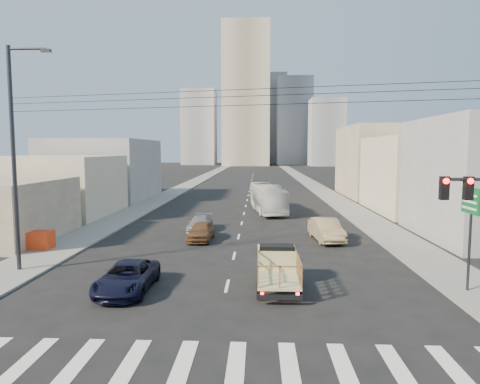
# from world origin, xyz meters

# --- Properties ---
(ground) EXTENTS (420.00, 420.00, 0.00)m
(ground) POSITION_xyz_m (0.00, 0.00, 0.00)
(ground) COLOR black
(ground) RESTS_ON ground
(sidewalk_left) EXTENTS (3.50, 180.00, 0.12)m
(sidewalk_left) POSITION_xyz_m (-11.75, 70.00, 0.06)
(sidewalk_left) COLOR slate
(sidewalk_left) RESTS_ON ground
(sidewalk_right) EXTENTS (3.50, 180.00, 0.12)m
(sidewalk_right) POSITION_xyz_m (11.75, 70.00, 0.06)
(sidewalk_right) COLOR slate
(sidewalk_right) RESTS_ON ground
(crosswalk) EXTENTS (18.59, 3.80, 0.01)m
(crosswalk) POSITION_xyz_m (0.02, -6.00, 0.01)
(crosswalk) COLOR silver
(crosswalk) RESTS_ON ground
(lane_dashes) EXTENTS (0.15, 104.00, 0.01)m
(lane_dashes) POSITION_xyz_m (0.00, 53.00, 0.01)
(lane_dashes) COLOR silver
(lane_dashes) RESTS_ON ground
(flatbed_pickup) EXTENTS (1.95, 4.41, 1.90)m
(flatbed_pickup) POSITION_xyz_m (2.43, 1.80, 1.09)
(flatbed_pickup) COLOR tan
(flatbed_pickup) RESTS_ON ground
(navy_pickup) EXTENTS (2.22, 4.82, 1.34)m
(navy_pickup) POSITION_xyz_m (-4.61, 1.02, 0.67)
(navy_pickup) COLOR black
(navy_pickup) RESTS_ON ground
(city_bus) EXTENTS (3.97, 10.95, 2.98)m
(city_bus) POSITION_xyz_m (2.48, 27.29, 1.49)
(city_bus) COLOR silver
(city_bus) RESTS_ON ground
(sedan_brown) EXTENTS (1.76, 4.12, 1.39)m
(sedan_brown) POSITION_xyz_m (-2.68, 12.44, 0.69)
(sedan_brown) COLOR brown
(sedan_brown) RESTS_ON ground
(sedan_tan) EXTENTS (2.23, 5.03, 1.61)m
(sedan_tan) POSITION_xyz_m (6.46, 12.80, 0.80)
(sedan_tan) COLOR #9A805A
(sedan_tan) RESTS_ON ground
(sedan_grey) EXTENTS (1.84, 4.27, 1.23)m
(sedan_grey) POSITION_xyz_m (-3.25, 16.10, 0.61)
(sedan_grey) COLOR slate
(sedan_grey) RESTS_ON ground
(green_sign) EXTENTS (0.18, 1.60, 5.00)m
(green_sign) POSITION_xyz_m (11.16, 1.50, 3.74)
(green_sign) COLOR #2D2D33
(green_sign) RESTS_ON ground
(streetlamp_left) EXTENTS (2.36, 0.25, 12.00)m
(streetlamp_left) POSITION_xyz_m (-11.39, 4.00, 6.44)
(streetlamp_left) COLOR #2D2D33
(streetlamp_left) RESTS_ON ground
(overhead_wires) EXTENTS (23.01, 5.02, 0.72)m
(overhead_wires) POSITION_xyz_m (0.00, 1.50, 8.97)
(overhead_wires) COLOR black
(overhead_wires) RESTS_ON ground
(crate_stack) EXTENTS (1.80, 1.20, 1.14)m
(crate_stack) POSITION_xyz_m (-13.00, 8.89, 0.69)
(crate_stack) COLOR red
(crate_stack) RESTS_ON sidewalk_left
(bldg_right_mid) EXTENTS (11.00, 14.00, 8.00)m
(bldg_right_mid) POSITION_xyz_m (19.50, 28.00, 4.00)
(bldg_right_mid) COLOR #BEB299
(bldg_right_mid) RESTS_ON ground
(bldg_right_far) EXTENTS (12.00, 16.00, 10.00)m
(bldg_right_far) POSITION_xyz_m (20.00, 44.00, 5.00)
(bldg_right_far) COLOR gray
(bldg_right_far) RESTS_ON ground
(bldg_left_mid) EXTENTS (11.00, 12.00, 6.00)m
(bldg_left_mid) POSITION_xyz_m (-19.00, 24.00, 3.00)
(bldg_left_mid) COLOR #BEB299
(bldg_left_mid) RESTS_ON ground
(bldg_left_far) EXTENTS (12.00, 16.00, 8.00)m
(bldg_left_far) POSITION_xyz_m (-19.50, 39.00, 4.00)
(bldg_left_far) COLOR gray
(bldg_left_far) RESTS_ON ground
(high_rise_tower) EXTENTS (20.00, 20.00, 60.00)m
(high_rise_tower) POSITION_xyz_m (-4.00, 170.00, 30.00)
(high_rise_tower) COLOR gray
(high_rise_tower) RESTS_ON ground
(midrise_ne) EXTENTS (16.00, 16.00, 40.00)m
(midrise_ne) POSITION_xyz_m (18.00, 185.00, 20.00)
(midrise_ne) COLOR gray
(midrise_ne) RESTS_ON ground
(midrise_nw) EXTENTS (15.00, 15.00, 34.00)m
(midrise_nw) POSITION_xyz_m (-26.00, 180.00, 17.00)
(midrise_nw) COLOR gray
(midrise_nw) RESTS_ON ground
(midrise_back) EXTENTS (18.00, 18.00, 44.00)m
(midrise_back) POSITION_xyz_m (6.00, 200.00, 22.00)
(midrise_back) COLOR gray
(midrise_back) RESTS_ON ground
(midrise_east) EXTENTS (14.00, 14.00, 28.00)m
(midrise_east) POSITION_xyz_m (30.00, 165.00, 14.00)
(midrise_east) COLOR gray
(midrise_east) RESTS_ON ground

